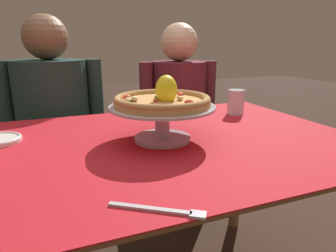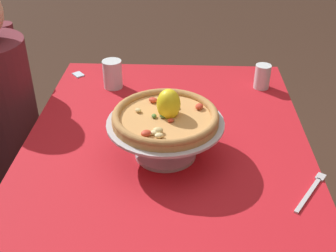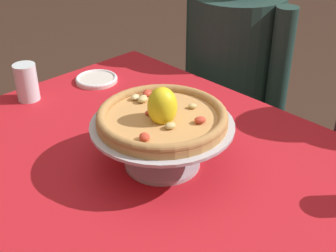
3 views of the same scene
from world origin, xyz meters
name	(u,v)px [view 3 (image 3 of 3)]	position (x,y,z in m)	size (l,w,h in m)	color
dining_table	(165,196)	(0.00, 0.00, 0.64)	(1.34, 0.94, 0.74)	olive
pizza_stand	(164,137)	(-0.01, 0.00, 0.82)	(0.36, 0.36, 0.12)	#B7B7C1
pizza	(163,115)	(-0.01, 0.00, 0.88)	(0.32, 0.32, 0.10)	tan
water_glass_side_left	(27,85)	(-0.58, -0.06, 0.79)	(0.07, 0.07, 0.12)	silver
side_plate	(97,79)	(-0.54, 0.18, 0.75)	(0.15, 0.15, 0.02)	silver
diner_left	(231,87)	(-0.36, 0.73, 0.60)	(0.53, 0.39, 1.20)	#1E3833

